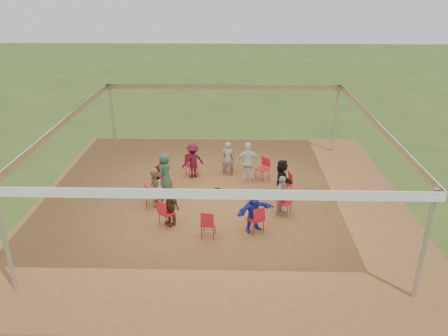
{
  "coord_description": "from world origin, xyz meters",
  "views": [
    {
      "loc": [
        0.5,
        -13.77,
        7.3
      ],
      "look_at": [
        0.15,
        0.3,
        1.13
      ],
      "focal_mm": 35.0,
      "sensor_mm": 36.0,
      "label": 1
    }
  ],
  "objects_px": {
    "chair_7": "(167,213)",
    "person_seated_3": "(193,161)",
    "chair_8": "(208,224)",
    "person_seated_1": "(282,178)",
    "cable_coil": "(218,190)",
    "chair_9": "(256,219)",
    "person_seated_2": "(228,158)",
    "standing_person": "(248,162)",
    "chair_1": "(285,184)",
    "person_seated_0": "(281,195)",
    "chair_0": "(284,203)",
    "person_seated_4": "(165,171)",
    "laptop": "(276,196)",
    "chair_6": "(151,194)",
    "chair_3": "(228,163)",
    "person_seated_5": "(154,188)",
    "person_seated_7": "(254,211)",
    "chair_2": "(262,169)",
    "person_seated_6": "(170,205)",
    "chair_4": "(192,165)",
    "chair_5": "(163,177)"
  },
  "relations": [
    {
      "from": "chair_3",
      "to": "person_seated_2",
      "type": "relative_size",
      "value": 0.65
    },
    {
      "from": "chair_5",
      "to": "standing_person",
      "type": "height_order",
      "value": "standing_person"
    },
    {
      "from": "chair_4",
      "to": "person_seated_7",
      "type": "bearing_deg",
      "value": 90.0
    },
    {
      "from": "chair_1",
      "to": "chair_2",
      "type": "relative_size",
      "value": 1.0
    },
    {
      "from": "chair_3",
      "to": "person_seated_0",
      "type": "bearing_deg",
      "value": 124.93
    },
    {
      "from": "person_seated_1",
      "to": "cable_coil",
      "type": "relative_size",
      "value": 3.75
    },
    {
      "from": "chair_1",
      "to": "person_seated_5",
      "type": "height_order",
      "value": "person_seated_5"
    },
    {
      "from": "chair_1",
      "to": "person_seated_0",
      "type": "distance_m",
      "value": 1.46
    },
    {
      "from": "person_seated_0",
      "to": "chair_1",
      "type": "bearing_deg",
      "value": 13.46
    },
    {
      "from": "chair_9",
      "to": "person_seated_3",
      "type": "bearing_deg",
      "value": 90.0
    },
    {
      "from": "chair_0",
      "to": "person_seated_4",
      "type": "xyz_separation_m",
      "value": [
        -4.24,
        1.92,
        0.25
      ]
    },
    {
      "from": "chair_7",
      "to": "laptop",
      "type": "relative_size",
      "value": 2.47
    },
    {
      "from": "chair_8",
      "to": "person_seated_2",
      "type": "relative_size",
      "value": 0.65
    },
    {
      "from": "person_seated_4",
      "to": "chair_3",
      "type": "bearing_deg",
      "value": 146.03
    },
    {
      "from": "person_seated_2",
      "to": "standing_person",
      "type": "height_order",
      "value": "standing_person"
    },
    {
      "from": "chair_7",
      "to": "chair_8",
      "type": "distance_m",
      "value": 1.47
    },
    {
      "from": "person_seated_2",
      "to": "person_seated_4",
      "type": "bearing_deg",
      "value": 36.0
    },
    {
      "from": "chair_3",
      "to": "person_seated_0",
      "type": "xyz_separation_m",
      "value": [
        1.8,
        -3.3,
        0.25
      ]
    },
    {
      "from": "chair_0",
      "to": "person_seated_1",
      "type": "distance_m",
      "value": 1.46
    },
    {
      "from": "person_seated_1",
      "to": "person_seated_3",
      "type": "distance_m",
      "value": 3.66
    },
    {
      "from": "person_seated_0",
      "to": "laptop",
      "type": "xyz_separation_m",
      "value": [
        -0.15,
        0.07,
        -0.05
      ]
    },
    {
      "from": "chair_6",
      "to": "person_seated_4",
      "type": "xyz_separation_m",
      "value": [
        0.27,
        1.42,
        0.25
      ]
    },
    {
      "from": "chair_1",
      "to": "person_seated_7",
      "type": "height_order",
      "value": "person_seated_7"
    },
    {
      "from": "person_seated_2",
      "to": "person_seated_7",
      "type": "bearing_deg",
      "value": 108.0
    },
    {
      "from": "chair_0",
      "to": "person_seated_5",
      "type": "relative_size",
      "value": 0.65
    },
    {
      "from": "laptop",
      "to": "cable_coil",
      "type": "bearing_deg",
      "value": 75.09
    },
    {
      "from": "chair_2",
      "to": "person_seated_7",
      "type": "relative_size",
      "value": 0.65
    },
    {
      "from": "chair_0",
      "to": "person_seated_4",
      "type": "distance_m",
      "value": 4.66
    },
    {
      "from": "chair_6",
      "to": "person_seated_6",
      "type": "xyz_separation_m",
      "value": [
        0.81,
        -1.19,
        0.25
      ]
    },
    {
      "from": "chair_1",
      "to": "chair_2",
      "type": "height_order",
      "value": "same"
    },
    {
      "from": "chair_2",
      "to": "person_seated_7",
      "type": "height_order",
      "value": "person_seated_7"
    },
    {
      "from": "chair_3",
      "to": "chair_6",
      "type": "xyz_separation_m",
      "value": [
        -2.6,
        -2.85,
        0.0
      ]
    },
    {
      "from": "chair_6",
      "to": "person_seated_2",
      "type": "distance_m",
      "value": 3.77
    },
    {
      "from": "person_seated_3",
      "to": "person_seated_7",
      "type": "bearing_deg",
      "value": 90.0
    },
    {
      "from": "person_seated_4",
      "to": "cable_coil",
      "type": "distance_m",
      "value": 2.08
    },
    {
      "from": "chair_7",
      "to": "person_seated_6",
      "type": "distance_m",
      "value": 0.28
    },
    {
      "from": "chair_0",
      "to": "chair_2",
      "type": "bearing_deg",
      "value": 36.0
    },
    {
      "from": "person_seated_3",
      "to": "standing_person",
      "type": "relative_size",
      "value": 0.86
    },
    {
      "from": "chair_3",
      "to": "person_seated_6",
      "type": "distance_m",
      "value": 4.43
    },
    {
      "from": "chair_9",
      "to": "chair_0",
      "type": "bearing_deg",
      "value": 18.0
    },
    {
      "from": "person_seated_4",
      "to": "person_seated_5",
      "type": "bearing_deg",
      "value": 18.0
    },
    {
      "from": "chair_8",
      "to": "chair_9",
      "type": "height_order",
      "value": "same"
    },
    {
      "from": "chair_0",
      "to": "chair_8",
      "type": "bearing_deg",
      "value": 144.0
    },
    {
      "from": "standing_person",
      "to": "person_seated_7",
      "type": "bearing_deg",
      "value": 89.62
    },
    {
      "from": "chair_7",
      "to": "person_seated_3",
      "type": "xyz_separation_m",
      "value": [
        0.49,
        3.73,
        0.25
      ]
    },
    {
      "from": "chair_3",
      "to": "chair_6",
      "type": "relative_size",
      "value": 1.0
    },
    {
      "from": "person_seated_6",
      "to": "person_seated_4",
      "type": "bearing_deg",
      "value": 144.0
    },
    {
      "from": "person_seated_5",
      "to": "person_seated_1",
      "type": "bearing_deg",
      "value": 90.0
    },
    {
      "from": "person_seated_1",
      "to": "chair_9",
      "type": "bearing_deg",
      "value": 146.03
    },
    {
      "from": "person_seated_7",
      "to": "laptop",
      "type": "relative_size",
      "value": 3.81
    }
  ]
}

